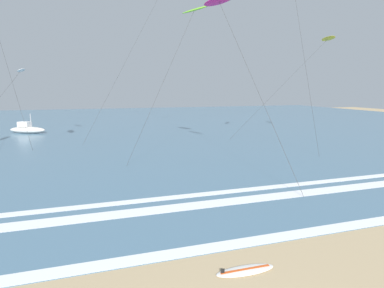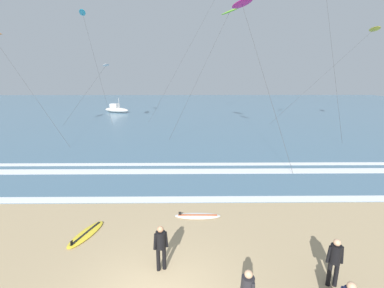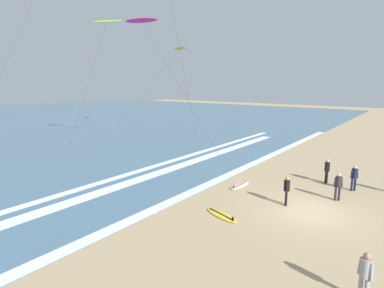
# 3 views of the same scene
# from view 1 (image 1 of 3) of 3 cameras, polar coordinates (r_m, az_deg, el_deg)

# --- Properties ---
(ocean_surface) EXTENTS (140.00, 90.00, 0.01)m
(ocean_surface) POSITION_cam_1_polar(r_m,az_deg,el_deg) (55.40, -13.80, 3.57)
(ocean_surface) COLOR slate
(ocean_surface) RESTS_ON ground
(wave_foam_shoreline) EXTENTS (59.15, 0.73, 0.01)m
(wave_foam_shoreline) POSITION_cam_1_polar(r_m,az_deg,el_deg) (12.09, -9.33, -20.21)
(wave_foam_shoreline) COLOR white
(wave_foam_shoreline) RESTS_ON ocean_surface
(wave_foam_mid_break) EXTENTS (43.17, 1.03, 0.01)m
(wave_foam_mid_break) POSITION_cam_1_polar(r_m,az_deg,el_deg) (16.03, -10.92, -12.35)
(wave_foam_mid_break) COLOR white
(wave_foam_mid_break) RESTS_ON ocean_surface
(wave_foam_outer_break) EXTENTS (45.28, 0.66, 0.01)m
(wave_foam_outer_break) POSITION_cam_1_polar(r_m,az_deg,el_deg) (17.69, -5.86, -10.02)
(wave_foam_outer_break) COLOR white
(wave_foam_outer_break) RESTS_ON ocean_surface
(surfboard_left_pile) EXTENTS (2.11, 0.63, 0.25)m
(surfboard_left_pile) POSITION_cam_1_polar(r_m,az_deg,el_deg) (11.43, 9.80, -22.00)
(surfboard_left_pile) COLOR silver
(surfboard_left_pile) RESTS_ON ground
(kite_white_low_near) EXTENTS (6.76, 3.28, 8.10)m
(kite_white_low_near) POSITION_cam_1_polar(r_m,az_deg,el_deg) (35.16, -29.01, 11.77)
(kite_white_low_near) COLOR white
(kite_white_low_near) RESTS_ON ground
(kite_magenta_high_right) EXTENTS (3.54, 8.55, 12.30)m
(kite_magenta_high_right) POSITION_cam_1_polar(r_m,az_deg,el_deg) (23.46, 5.02, 24.71)
(kite_magenta_high_right) COLOR #CC2384
(kite_magenta_high_right) RESTS_ON ground
(kite_yellow_far_right) EXTENTS (11.24, 5.21, 11.96)m
(kite_yellow_far_right) POSITION_cam_1_polar(r_m,az_deg,el_deg) (40.30, 23.72, 17.27)
(kite_yellow_far_right) COLOR yellow
(kite_yellow_far_right) RESTS_ON ground
(kite_lime_distant_high) EXTENTS (7.06, 3.24, 12.70)m
(kite_lime_distant_high) POSITION_cam_1_polar(r_m,az_deg,el_deg) (27.56, 0.43, 23.39)
(kite_lime_distant_high) COLOR #70C628
(kite_lime_distant_high) RESTS_ON ground
(offshore_boat) EXTENTS (5.42, 3.78, 2.70)m
(offshore_boat) POSITION_cam_1_polar(r_m,az_deg,el_deg) (48.72, -28.12, 2.43)
(offshore_boat) COLOR beige
(offshore_boat) RESTS_ON ground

